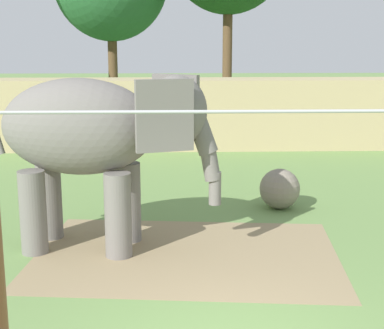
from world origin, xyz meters
The scene contains 4 objects.
dirt_patch centered at (-0.50, 3.20, 0.00)m, with size 5.40×3.81×0.01m, color #937F5B.
embankment_wall centered at (0.00, 13.75, 1.22)m, with size 36.00×1.80×2.43m, color tan.
elephant centered at (-2.08, 3.65, 2.11)m, with size 4.28×2.03×3.19m.
enrichment_ball centered at (1.70, 6.04, 0.46)m, with size 0.92×0.92×0.92m, color gray.
Camera 1 is at (-0.73, -6.65, 3.79)m, focal length 54.28 mm.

